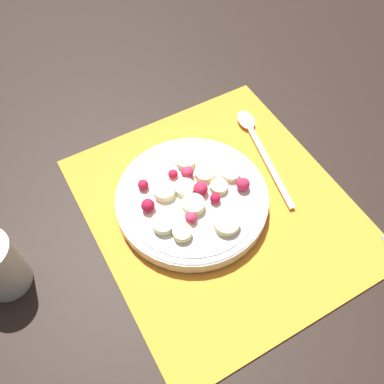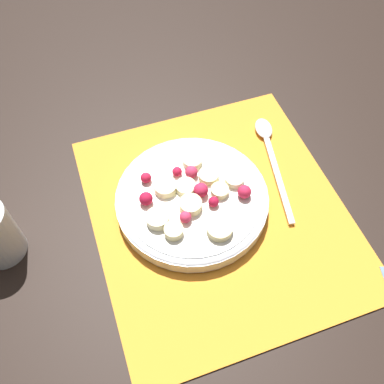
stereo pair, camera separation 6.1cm
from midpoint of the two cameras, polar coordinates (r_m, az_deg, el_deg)
ground_plane at (r=0.64m, az=1.01°, el=-2.53°), size 3.00×3.00×0.00m
placemat at (r=0.63m, az=1.02°, el=-2.39°), size 0.41×0.36×0.01m
fruit_bowl at (r=0.62m, az=-2.79°, el=-1.06°), size 0.22×0.22×0.04m
spoon at (r=0.71m, az=5.95°, el=7.20°), size 0.21×0.06×0.01m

